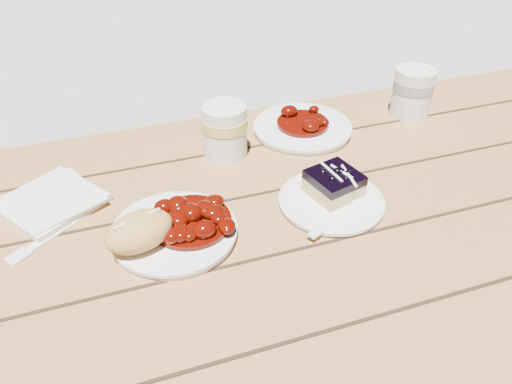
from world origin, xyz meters
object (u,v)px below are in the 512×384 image
object	(u,v)px
bread_roll	(139,231)
second_cup	(225,131)
coffee_cup	(412,92)
dessert_plate	(331,202)
blueberry_cake	(334,183)
picnic_table	(308,276)
main_plate	(174,233)
second_plate	(302,129)

from	to	relation	value
bread_roll	second_cup	distance (m)	0.31
coffee_cup	second_cup	distance (m)	0.45
dessert_plate	blueberry_cake	world-z (taller)	blueberry_cake
coffee_cup	dessert_plate	bearing A→B (deg)	-141.75
picnic_table	blueberry_cake	distance (m)	0.20
coffee_cup	second_cup	xyz separation A→B (m)	(-0.45, -0.03, 0.00)
dessert_plate	coffee_cup	bearing A→B (deg)	38.25
main_plate	coffee_cup	world-z (taller)	coffee_cup
second_plate	second_cup	bearing A→B (deg)	-169.42
main_plate	second_plate	xyz separation A→B (m)	(0.34, 0.25, 0.00)
picnic_table	second_plate	distance (m)	0.33
main_plate	blueberry_cake	distance (m)	0.29
bread_roll	main_plate	bearing A→B (deg)	19.98
second_cup	picnic_table	bearing A→B (deg)	-67.49
bread_roll	dessert_plate	xyz separation A→B (m)	(0.34, 0.02, -0.04)
main_plate	dessert_plate	size ratio (longest dim) A/B	1.11
bread_roll	coffee_cup	bearing A→B (deg)	22.24
dessert_plate	second_plate	distance (m)	0.26
dessert_plate	coffee_cup	xyz separation A→B (m)	(0.32, 0.25, 0.05)
main_plate	blueberry_cake	xyz separation A→B (m)	(0.29, 0.01, 0.03)
coffee_cup	second_cup	bearing A→B (deg)	-175.94
picnic_table	main_plate	size ratio (longest dim) A/B	9.88
second_cup	dessert_plate	bearing A→B (deg)	-58.66
coffee_cup	second_plate	distance (m)	0.27
dessert_plate	blueberry_cake	size ratio (longest dim) A/B	1.82
blueberry_cake	coffee_cup	bearing A→B (deg)	23.07
blueberry_cake	second_plate	xyz separation A→B (m)	(0.04, 0.24, -0.03)
second_plate	bread_roll	bearing A→B (deg)	-145.16
second_cup	blueberry_cake	bearing A→B (deg)	-54.91
blueberry_cake	picnic_table	bearing A→B (deg)	-166.09
main_plate	bread_roll	size ratio (longest dim) A/B	1.82
picnic_table	main_plate	bearing A→B (deg)	176.85
picnic_table	second_cup	bearing A→B (deg)	112.51
main_plate	second_cup	distance (m)	0.27
coffee_cup	blueberry_cake	bearing A→B (deg)	-142.58
bread_roll	blueberry_cake	size ratio (longest dim) A/B	1.10
picnic_table	main_plate	distance (m)	0.30
main_plate	second_cup	bearing A→B (deg)	55.35
second_cup	main_plate	bearing A→B (deg)	-124.65
blueberry_cake	coffee_cup	xyz separation A→B (m)	(0.31, 0.24, 0.02)
picnic_table	bread_roll	size ratio (longest dim) A/B	18.03
dessert_plate	second_cup	size ratio (longest dim) A/B	1.66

